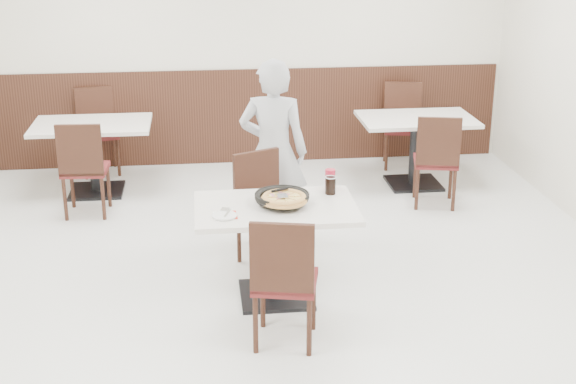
{
  "coord_description": "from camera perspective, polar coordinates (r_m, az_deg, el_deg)",
  "views": [
    {
      "loc": [
        -0.57,
        -5.58,
        2.84
      ],
      "look_at": [
        0.04,
        -0.3,
        0.95
      ],
      "focal_mm": 50.0,
      "sensor_mm": 36.0,
      "label": 1
    }
  ],
  "objects": [
    {
      "name": "chair_near",
      "position": [
        5.44,
        -0.2,
        -6.16
      ],
      "size": [
        0.5,
        0.5,
        0.95
      ],
      "primitive_type": null,
      "rotation": [
        0.0,
        0.0,
        -0.22
      ],
      "color": "black",
      "rests_on": "floor"
    },
    {
      "name": "red_cup",
      "position": [
        6.28,
        3.02,
        0.92
      ],
      "size": [
        0.09,
        0.09,
        0.16
      ],
      "primitive_type": "cylinder",
      "rotation": [
        0.0,
        0.0,
        -0.1
      ],
      "color": "#B21A30",
      "rests_on": "main_table"
    },
    {
      "name": "pizza",
      "position": [
        5.89,
        -0.29,
        -0.55
      ],
      "size": [
        0.37,
        0.37,
        0.02
      ],
      "primitive_type": "cylinder",
      "rotation": [
        0.0,
        0.0,
        -0.1
      ],
      "color": "#DEA75B",
      "rests_on": "pizza_pan"
    },
    {
      "name": "bg_table_right",
      "position": [
        8.69,
        9.02,
        2.87
      ],
      "size": [
        1.26,
        0.89,
        0.75
      ],
      "primitive_type": null,
      "rotation": [
        0.0,
        0.0,
        0.08
      ],
      "color": "silver",
      "rests_on": "floor"
    },
    {
      "name": "main_table",
      "position": [
        6.09,
        -0.86,
        -4.29
      ],
      "size": [
        1.27,
        0.91,
        0.75
      ],
      "primitive_type": null,
      "rotation": [
        0.0,
        0.0,
        -0.1
      ],
      "color": "silver",
      "rests_on": "floor"
    },
    {
      "name": "floor",
      "position": [
        6.28,
        -0.68,
        -7.27
      ],
      "size": [
        7.0,
        7.0,
        0.0
      ],
      "primitive_type": "plane",
      "color": "silver",
      "rests_on": "ground"
    },
    {
      "name": "fork",
      "position": [
        5.77,
        -4.33,
        -1.49
      ],
      "size": [
        0.06,
        0.15,
        0.0
      ],
      "primitive_type": "cube",
      "rotation": [
        0.0,
        0.0,
        -0.31
      ],
      "color": "silver",
      "rests_on": "side_plate"
    },
    {
      "name": "bg_chair_left_far",
      "position": [
        9.21,
        -13.35,
        4.16
      ],
      "size": [
        0.5,
        0.5,
        0.95
      ],
      "primitive_type": null,
      "rotation": [
        0.0,
        0.0,
        3.36
      ],
      "color": "black",
      "rests_on": "floor"
    },
    {
      "name": "napkin",
      "position": [
        5.77,
        -4.53,
        -1.67
      ],
      "size": [
        0.17,
        0.17,
        0.0
      ],
      "primitive_type": "cube",
      "rotation": [
        0.0,
        0.0,
        0.04
      ],
      "color": "white",
      "rests_on": "main_table"
    },
    {
      "name": "cola_glass",
      "position": [
        6.18,
        3.04,
        0.44
      ],
      "size": [
        0.09,
        0.09,
        0.13
      ],
      "primitive_type": "cylinder",
      "rotation": [
        0.0,
        0.0,
        -0.1
      ],
      "color": "black",
      "rests_on": "main_table"
    },
    {
      "name": "trivet",
      "position": [
        5.98,
        0.03,
        -0.68
      ],
      "size": [
        0.13,
        0.13,
        0.04
      ],
      "primitive_type": "cylinder",
      "rotation": [
        0.0,
        0.0,
        -0.1
      ],
      "color": "black",
      "rests_on": "main_table"
    },
    {
      "name": "side_plate",
      "position": [
        5.74,
        -4.53,
        -1.7
      ],
      "size": [
        0.19,
        0.19,
        0.01
      ],
      "primitive_type": "cylinder",
      "rotation": [
        0.0,
        0.0,
        -0.1
      ],
      "color": "silver",
      "rests_on": "napkin"
    },
    {
      "name": "diner_person",
      "position": [
        7.01,
        -1.05,
        2.87
      ],
      "size": [
        0.68,
        0.52,
        1.65
      ],
      "primitive_type": "imported",
      "rotation": [
        0.0,
        0.0,
        2.9
      ],
      "color": "#BABBBF",
      "rests_on": "floor"
    },
    {
      "name": "wainscot_back",
      "position": [
        9.36,
        -2.92,
        5.4
      ],
      "size": [
        5.9,
        0.03,
        1.1
      ],
      "primitive_type": "cube",
      "color": "black",
      "rests_on": "floor"
    },
    {
      "name": "pizza_pan",
      "position": [
        5.95,
        -0.43,
        -0.53
      ],
      "size": [
        0.42,
        0.42,
        0.01
      ],
      "primitive_type": "cylinder",
      "rotation": [
        0.0,
        0.0,
        -0.1
      ],
      "color": "black",
      "rests_on": "trivet"
    },
    {
      "name": "chair_far",
      "position": [
        6.59,
        -1.43,
        -1.43
      ],
      "size": [
        0.56,
        0.56,
        0.95
      ],
      "primitive_type": null,
      "rotation": [
        0.0,
        0.0,
        3.58
      ],
      "color": "black",
      "rests_on": "floor"
    },
    {
      "name": "pizza_server",
      "position": [
        5.88,
        -0.39,
        -0.26
      ],
      "size": [
        0.08,
        0.1,
        0.0
      ],
      "primitive_type": "cube",
      "rotation": [
        0.0,
        0.0,
        0.08
      ],
      "color": "silver",
      "rests_on": "pizza"
    },
    {
      "name": "bg_table_left",
      "position": [
        8.59,
        -13.61,
        2.36
      ],
      "size": [
        1.24,
        0.87,
        0.75
      ],
      "primitive_type": null,
      "rotation": [
        0.0,
        0.0,
        -0.06
      ],
      "color": "silver",
      "rests_on": "floor"
    },
    {
      "name": "bg_chair_right_far",
      "position": [
        9.29,
        8.15,
        4.63
      ],
      "size": [
        0.49,
        0.49,
        0.95
      ],
      "primitive_type": null,
      "rotation": [
        0.0,
        0.0,
        2.95
      ],
      "color": "black",
      "rests_on": "floor"
    },
    {
      "name": "wall_back",
      "position": [
        9.21,
        -3.02,
        10.56
      ],
      "size": [
        6.0,
        0.04,
        2.8
      ],
      "primitive_type": "cube",
      "color": "silver",
      "rests_on": "floor"
    },
    {
      "name": "bg_chair_right_near",
      "position": [
        8.12,
        10.46,
        2.31
      ],
      "size": [
        0.5,
        0.5,
        0.95
      ],
      "primitive_type": null,
      "rotation": [
        0.0,
        0.0,
        -0.21
      ],
      "color": "black",
      "rests_on": "floor"
    },
    {
      "name": "bg_chair_left_near",
      "position": [
        7.97,
        -14.23,
        1.72
      ],
      "size": [
        0.44,
        0.44,
        0.95
      ],
      "primitive_type": null,
      "rotation": [
        0.0,
        0.0,
        -0.05
      ],
      "color": "black",
      "rests_on": "floor"
    }
  ]
}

